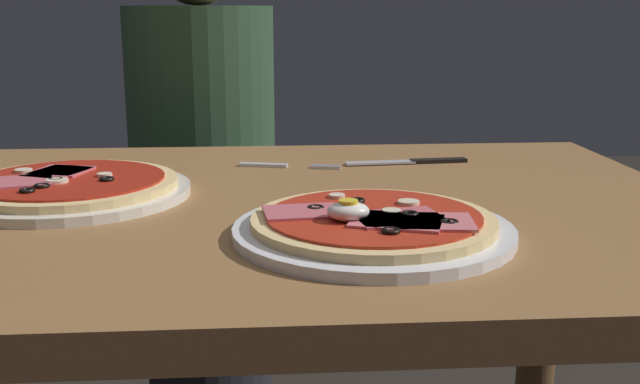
{
  "coord_description": "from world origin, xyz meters",
  "views": [
    {
      "loc": [
        0.01,
        -0.94,
        0.97
      ],
      "look_at": [
        0.08,
        -0.08,
        0.77
      ],
      "focal_mm": 42.85,
      "sensor_mm": 36.0,
      "label": 1
    }
  ],
  "objects_px": {
    "pizza_foreground": "(373,226)",
    "fork": "(281,166)",
    "knife": "(415,161)",
    "diner_person": "(204,197)",
    "dining_table": "(257,290)",
    "pizza_across_left": "(69,188)"
  },
  "relations": [
    {
      "from": "pizza_foreground",
      "to": "diner_person",
      "type": "xyz_separation_m",
      "value": [
        -0.25,
        0.91,
        -0.19
      ]
    },
    {
      "from": "knife",
      "to": "diner_person",
      "type": "bearing_deg",
      "value": 126.17
    },
    {
      "from": "pizza_foreground",
      "to": "knife",
      "type": "height_order",
      "value": "pizza_foreground"
    },
    {
      "from": "knife",
      "to": "pizza_across_left",
      "type": "bearing_deg",
      "value": -159.33
    },
    {
      "from": "diner_person",
      "to": "dining_table",
      "type": "bearing_deg",
      "value": 99.62
    },
    {
      "from": "fork",
      "to": "diner_person",
      "type": "relative_size",
      "value": 0.13
    },
    {
      "from": "dining_table",
      "to": "knife",
      "type": "distance_m",
      "value": 0.36
    },
    {
      "from": "dining_table",
      "to": "pizza_across_left",
      "type": "xyz_separation_m",
      "value": [
        -0.24,
        0.04,
        0.13
      ]
    },
    {
      "from": "fork",
      "to": "knife",
      "type": "distance_m",
      "value": 0.21
    },
    {
      "from": "diner_person",
      "to": "pizza_across_left",
      "type": "bearing_deg",
      "value": 80.57
    },
    {
      "from": "knife",
      "to": "diner_person",
      "type": "distance_m",
      "value": 0.66
    },
    {
      "from": "pizza_across_left",
      "to": "fork",
      "type": "distance_m",
      "value": 0.33
    },
    {
      "from": "pizza_across_left",
      "to": "knife",
      "type": "distance_m",
      "value": 0.52
    },
    {
      "from": "pizza_foreground",
      "to": "fork",
      "type": "bearing_deg",
      "value": 103.24
    },
    {
      "from": "pizza_foreground",
      "to": "fork",
      "type": "xyz_separation_m",
      "value": [
        -0.09,
        0.38,
        -0.01
      ]
    },
    {
      "from": "pizza_foreground",
      "to": "fork",
      "type": "relative_size",
      "value": 1.92
    },
    {
      "from": "pizza_foreground",
      "to": "knife",
      "type": "xyz_separation_m",
      "value": [
        0.12,
        0.39,
        -0.01
      ]
    },
    {
      "from": "pizza_foreground",
      "to": "knife",
      "type": "bearing_deg",
      "value": 72.72
    },
    {
      "from": "pizza_foreground",
      "to": "diner_person",
      "type": "height_order",
      "value": "diner_person"
    },
    {
      "from": "dining_table",
      "to": "pizza_across_left",
      "type": "height_order",
      "value": "pizza_across_left"
    },
    {
      "from": "pizza_foreground",
      "to": "diner_person",
      "type": "distance_m",
      "value": 0.96
    },
    {
      "from": "fork",
      "to": "diner_person",
      "type": "bearing_deg",
      "value": 107.17
    }
  ]
}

